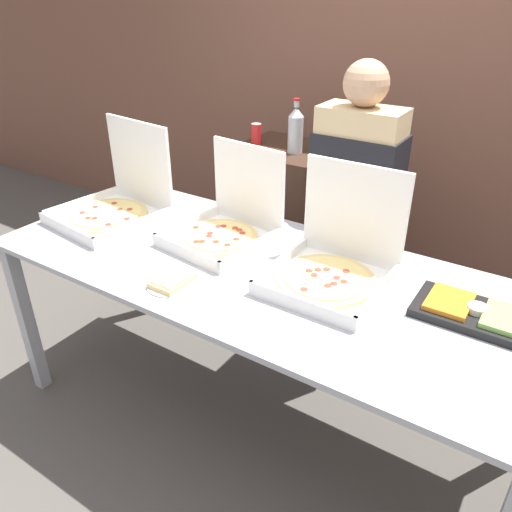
{
  "coord_description": "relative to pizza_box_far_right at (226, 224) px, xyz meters",
  "views": [
    {
      "loc": [
        0.98,
        -1.5,
        1.91
      ],
      "look_at": [
        0.0,
        0.0,
        0.93
      ],
      "focal_mm": 35.0,
      "sensor_mm": 36.0,
      "label": 1
    }
  ],
  "objects": [
    {
      "name": "buffet_table",
      "position": [
        0.25,
        -0.14,
        -0.17
      ],
      "size": [
        2.3,
        0.95,
        0.88
      ],
      "color": "#A8AAB2",
      "rests_on": "ground_plane"
    },
    {
      "name": "paper_plate_front_center",
      "position": [
        0.06,
        -0.43,
        -0.06
      ],
      "size": [
        0.21,
        0.21,
        0.03
      ],
      "color": "white",
      "rests_on": "buffet_table"
    },
    {
      "name": "sideboard_podium",
      "position": [
        -0.24,
        0.95,
        -0.43
      ],
      "size": [
        0.57,
        0.55,
        1.04
      ],
      "color": "#382319",
      "rests_on": "ground_plane"
    },
    {
      "name": "person_server_vest",
      "position": [
        0.37,
        0.6,
        -0.04
      ],
      "size": [
        0.42,
        0.24,
        1.62
      ],
      "rotation": [
        0.0,
        0.0,
        3.14
      ],
      "color": "#2D2D38",
      "rests_on": "ground_plane"
    },
    {
      "name": "brick_wall_behind",
      "position": [
        0.25,
        1.56,
        0.45
      ],
      "size": [
        10.0,
        0.06,
        2.8
      ],
      "color": "brown",
      "rests_on": "ground_plane"
    },
    {
      "name": "pizza_box_near_left",
      "position": [
        -0.6,
        -0.1,
        0.01
      ],
      "size": [
        0.51,
        0.52,
        0.45
      ],
      "rotation": [
        0.0,
        0.0,
        -0.12
      ],
      "color": "white",
      "rests_on": "buffet_table"
    },
    {
      "name": "soda_can_colored",
      "position": [
        -0.43,
        0.92,
        0.15
      ],
      "size": [
        0.07,
        0.07,
        0.12
      ],
      "color": "red",
      "rests_on": "sideboard_podium"
    },
    {
      "name": "ground_plane",
      "position": [
        0.25,
        -0.14,
        -0.95
      ],
      "size": [
        16.0,
        16.0,
        0.0
      ],
      "primitive_type": "plane",
      "color": "#514C47"
    },
    {
      "name": "soda_bottle",
      "position": [
        -0.14,
        0.89,
        0.22
      ],
      "size": [
        0.09,
        0.09,
        0.31
      ],
      "color": "#B7BCC1",
      "rests_on": "sideboard_podium"
    },
    {
      "name": "pizza_box_far_left",
      "position": [
        0.56,
        -0.06,
        0.0
      ],
      "size": [
        0.43,
        0.45,
        0.43
      ],
      "rotation": [
        0.0,
        0.0,
        0.0
      ],
      "color": "white",
      "rests_on": "buffet_table"
    },
    {
      "name": "pizza_box_far_right",
      "position": [
        0.0,
        0.0,
        0.0
      ],
      "size": [
        0.46,
        0.47,
        0.41
      ],
      "rotation": [
        0.0,
        0.0,
        -0.12
      ],
      "color": "white",
      "rests_on": "buffet_table"
    },
    {
      "name": "soda_can_silver",
      "position": [
        -0.07,
        1.13,
        0.15
      ],
      "size": [
        0.07,
        0.07,
        0.12
      ],
      "color": "silver",
      "rests_on": "sideboard_podium"
    },
    {
      "name": "veggie_tray",
      "position": [
        1.1,
        -0.03,
        -0.05
      ],
      "size": [
        0.42,
        0.23,
        0.05
      ],
      "color": "black",
      "rests_on": "buffet_table"
    }
  ]
}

